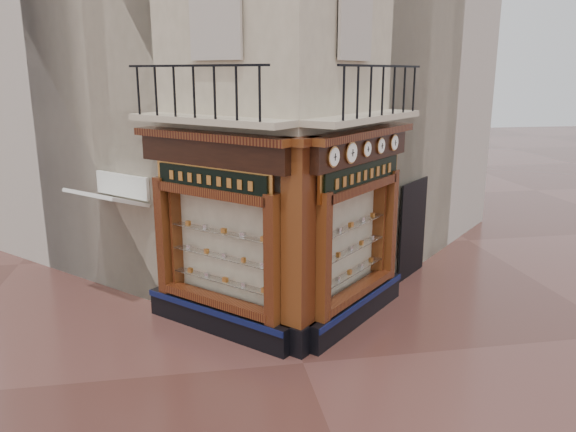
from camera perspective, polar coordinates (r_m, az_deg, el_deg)
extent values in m
plane|color=#4B2823|center=(10.36, 1.54, -14.72)|extent=(80.00, 80.00, 0.00)
cube|color=beige|center=(15.16, -3.13, 18.02)|extent=(11.31, 11.31, 12.00)
cube|color=#B9AEA2|center=(17.51, -12.49, 15.59)|extent=(11.31, 11.31, 11.00)
cube|color=#B9AEA2|center=(18.02, 4.06, 15.84)|extent=(11.31, 11.31, 11.00)
cube|color=black|center=(11.45, -7.18, -10.31)|extent=(2.72, 2.72, 0.55)
cube|color=#0B123A|center=(11.24, -7.88, -9.63)|extent=(2.50, 2.50, 0.12)
cube|color=#330E09|center=(10.06, -1.51, -4.55)|extent=(0.37, 0.37, 2.45)
cube|color=#330E09|center=(11.87, -12.43, -1.91)|extent=(0.37, 0.37, 2.45)
cube|color=#FFE6C1|center=(11.15, -6.28, -2.85)|extent=(1.80, 1.80, 2.10)
cube|color=black|center=(10.52, -7.68, 6.41)|extent=(2.69, 2.69, 0.50)
cube|color=#330E09|center=(10.44, -8.00, 8.05)|extent=(2.86, 2.86, 0.14)
cube|color=black|center=(11.90, 6.95, -9.32)|extent=(2.72, 2.72, 0.55)
cube|color=#0B123A|center=(11.73, 7.80, -8.56)|extent=(2.50, 2.50, 0.12)
cube|color=#330E09|center=(10.22, 3.46, -4.26)|extent=(0.37, 0.37, 2.45)
cube|color=#330E09|center=(12.59, 10.18, -0.86)|extent=(0.37, 0.37, 2.45)
cube|color=#FFE6C1|center=(11.54, 5.72, -2.24)|extent=(1.80, 1.80, 2.10)
cube|color=black|center=(11.00, 7.38, 6.76)|extent=(2.69, 2.69, 0.50)
cube|color=#330E09|center=(10.94, 7.76, 8.34)|extent=(2.86, 2.86, 0.14)
cube|color=black|center=(10.66, 1.01, -12.14)|extent=(0.78, 0.78, 0.55)
cube|color=#330E09|center=(9.95, 1.06, -2.18)|extent=(0.64, 0.64, 3.50)
cube|color=#330E09|center=(9.61, 1.11, 7.64)|extent=(0.85, 0.85, 0.14)
cube|color=beige|center=(10.39, -8.13, 9.62)|extent=(2.97, 2.97, 0.12)
cube|color=black|center=(10.12, -9.64, 14.83)|extent=(2.36, 2.36, 0.04)
cube|color=beige|center=(10.90, 7.90, 9.85)|extent=(2.97, 2.97, 0.12)
cube|color=black|center=(10.72, 9.70, 14.79)|extent=(2.36, 2.36, 0.04)
cylinder|color=#B77E3D|center=(9.79, 4.61, 6.02)|extent=(0.30, 0.30, 0.37)
cylinder|color=white|center=(9.78, 4.76, 6.00)|extent=(0.24, 0.24, 0.32)
cube|color=black|center=(9.77, 4.84, 5.99)|extent=(0.02, 0.02, 0.12)
cube|color=black|center=(9.77, 4.84, 5.99)|extent=(0.07, 0.07, 0.01)
cylinder|color=#B77E3D|center=(10.33, 6.39, 6.41)|extent=(0.32, 0.32, 0.41)
cylinder|color=white|center=(10.32, 6.54, 6.40)|extent=(0.26, 0.26, 0.35)
cube|color=black|center=(10.31, 6.61, 6.39)|extent=(0.02, 0.02, 0.14)
cube|color=black|center=(10.31, 6.61, 6.39)|extent=(0.08, 0.08, 0.01)
cylinder|color=#B77E3D|center=(10.87, 7.97, 6.76)|extent=(0.25, 0.25, 0.31)
cylinder|color=white|center=(10.86, 8.11, 6.74)|extent=(0.20, 0.20, 0.27)
cube|color=black|center=(10.85, 8.18, 6.74)|extent=(0.02, 0.02, 0.10)
cube|color=black|center=(10.85, 8.18, 6.74)|extent=(0.06, 0.06, 0.01)
cylinder|color=#B77E3D|center=(11.40, 9.36, 7.06)|extent=(0.27, 0.27, 0.33)
cylinder|color=white|center=(11.39, 9.49, 7.04)|extent=(0.21, 0.21, 0.28)
cube|color=black|center=(11.38, 9.56, 7.04)|extent=(0.02, 0.02, 0.11)
cube|color=black|center=(11.38, 9.56, 7.04)|extent=(0.07, 0.07, 0.01)
cylinder|color=#B77E3D|center=(11.96, 10.68, 7.34)|extent=(0.28, 0.28, 0.34)
cylinder|color=white|center=(11.95, 10.81, 7.32)|extent=(0.22, 0.22, 0.29)
cube|color=black|center=(11.94, 10.88, 7.32)|extent=(0.02, 0.02, 0.11)
cube|color=black|center=(11.94, 10.88, 7.32)|extent=(0.07, 0.07, 0.01)
cube|color=#C7843A|center=(10.58, -7.73, 3.70)|extent=(2.07, 2.07, 0.55)
cube|color=black|center=(10.55, -7.88, 3.66)|extent=(1.93, 1.93, 0.41)
cube|color=#C7843A|center=(11.06, 7.48, 4.18)|extent=(2.27, 2.27, 0.61)
cube|color=black|center=(11.04, 7.66, 4.16)|extent=(2.12, 2.12, 0.46)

